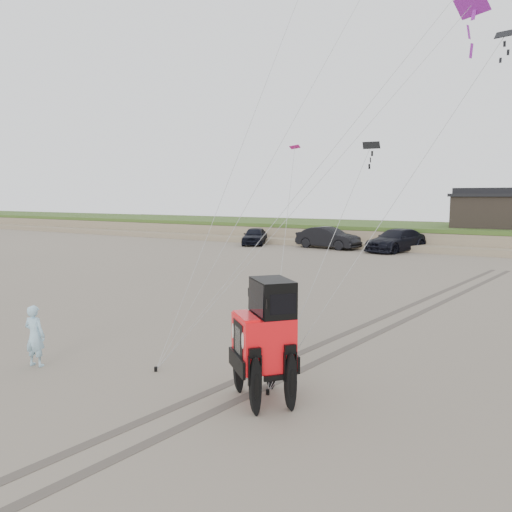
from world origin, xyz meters
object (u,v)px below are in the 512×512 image
at_px(truck_c, 396,240).
at_px(jeep, 263,353).
at_px(man, 35,336).
at_px(truck_a, 255,236).
at_px(truck_b, 328,238).
at_px(cabin, 493,210).

relative_size(truck_c, jeep, 1.09).
relative_size(truck_c, man, 3.83).
distance_m(truck_a, jeep, 34.60).
bearing_deg(truck_b, jeep, -150.65).
relative_size(truck_b, jeep, 0.96).
distance_m(cabin, jeep, 37.78).
bearing_deg(cabin, jeep, -90.60).
xyz_separation_m(truck_c, jeep, (5.67, -30.54, 0.16)).
height_order(cabin, jeep, cabin).
xyz_separation_m(jeep, man, (-6.15, -1.15, -0.25)).
height_order(truck_a, jeep, jeep).
distance_m(truck_a, truck_b, 6.93).
xyz_separation_m(cabin, truck_c, (-6.07, -7.18, -2.35)).
bearing_deg(cabin, truck_b, -146.06).
xyz_separation_m(cabin, truck_b, (-11.62, -7.82, -2.34)).
distance_m(truck_a, man, 32.87).
bearing_deg(man, jeep, 177.71).
xyz_separation_m(truck_a, truck_c, (12.47, 1.09, 0.10)).
relative_size(cabin, truck_b, 1.18).
xyz_separation_m(truck_a, truck_b, (6.92, 0.44, 0.11)).
height_order(truck_c, man, truck_c).
bearing_deg(man, truck_a, -81.48).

